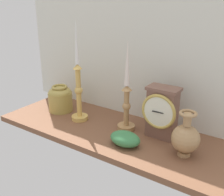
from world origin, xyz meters
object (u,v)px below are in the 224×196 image
Objects in this scene: candlestick_tall_center at (78,89)px; candlestick_tall_left at (127,100)px; mantel_clock at (162,112)px; brass_vase_jar at (60,98)px; brass_vase_bulbous at (186,138)px.

candlestick_tall_left is at bearing 9.88° from candlestick_tall_center.
mantel_clock is 37.29cm from candlestick_tall_center.
candlestick_tall_center is at bearing -11.41° from brass_vase_jar.
candlestick_tall_left is 0.84× the size of candlestick_tall_center.
candlestick_tall_left reaches higher than brass_vase_jar.
brass_vase_bulbous is (27.19, -5.76, -6.20)cm from candlestick_tall_left.
brass_vase_bulbous is at bearing -4.31° from brass_vase_jar.
candlestick_tall_center reaches higher than mantel_clock.
candlestick_tall_left reaches higher than mantel_clock.
candlestick_tall_left is 22.47cm from candlestick_tall_center.
mantel_clock is at bearing 9.05° from candlestick_tall_center.
brass_vase_jar is (-14.26, 2.88, -8.05)cm from candlestick_tall_center.
candlestick_tall_center is 16.62cm from brass_vase_jar.
brass_vase_jar is at bearing -176.67° from mantel_clock.
brass_vase_bulbous is (12.66, -7.75, -3.63)cm from mantel_clock.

